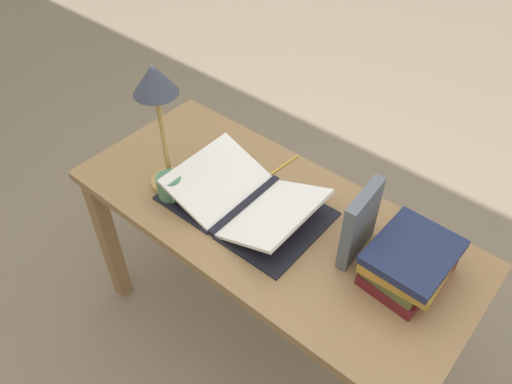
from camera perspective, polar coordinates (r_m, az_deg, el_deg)
name	(u,v)px	position (r m, az deg, el deg)	size (l,w,h in m)	color
ground_plane	(266,331)	(2.29, 1.21, -15.61)	(12.00, 12.00, 0.00)	gray
reading_desk	(269,236)	(1.77, 1.51, -5.03)	(1.42, 0.63, 0.75)	#937047
open_book	(245,200)	(1.69, -1.24, -0.95)	(0.55, 0.36, 0.10)	black
book_stack_tall	(410,262)	(1.54, 17.19, -7.67)	(0.23, 0.28, 0.13)	maroon
book_standing_upright	(360,224)	(1.52, 11.79, -3.57)	(0.05, 0.19, 0.25)	slate
reading_lamp	(157,97)	(1.61, -11.25, 10.60)	(0.14, 0.14, 0.48)	tan
coffee_mug	(170,187)	(1.74, -9.82, 0.55)	(0.11, 0.09, 0.09)	#4C7F5B
pencil	(283,166)	(1.87, 3.05, 2.97)	(0.02, 0.17, 0.01)	gold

